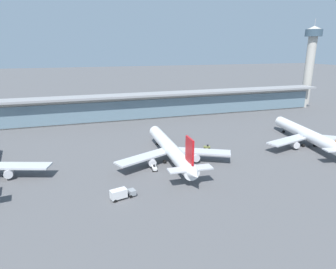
# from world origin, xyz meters

# --- Properties ---
(ground_plane) EXTENTS (1200.00, 1200.00, 0.00)m
(ground_plane) POSITION_xyz_m (0.00, 0.00, 0.00)
(ground_plane) COLOR #515154
(airliner_centre_stand) EXTENTS (44.09, 57.30, 15.27)m
(airliner_centre_stand) POSITION_xyz_m (-2.73, 1.43, 4.81)
(airliner_centre_stand) COLOR white
(airliner_centre_stand) RESTS_ON ground
(airliner_right_stand) EXTENTS (43.38, 57.09, 15.27)m
(airliner_right_stand) POSITION_xyz_m (60.53, 0.36, 4.81)
(airliner_right_stand) COLOR white
(airliner_right_stand) RESTS_ON ground
(service_truck_near_nose_grey) EXTENTS (7.64, 4.00, 3.10)m
(service_truck_near_nose_grey) POSITION_xyz_m (-25.34, -21.78, 1.69)
(service_truck_near_nose_grey) COLOR gray
(service_truck_near_nose_grey) RESTS_ON ground
(service_truck_under_wing_olive) EXTENTS (3.33, 2.85, 2.05)m
(service_truck_under_wing_olive) POSITION_xyz_m (16.28, 9.57, 0.87)
(service_truck_under_wing_olive) COLOR olive
(service_truck_under_wing_olive) RESTS_ON ground
(service_truck_mid_apron_white) EXTENTS (1.96, 3.00, 2.05)m
(service_truck_mid_apron_white) POSITION_xyz_m (-11.02, -5.32, 0.87)
(service_truck_mid_apron_white) COLOR silver
(service_truck_mid_apron_white) RESTS_ON ground
(terminal_building) EXTENTS (252.97, 12.80, 15.20)m
(terminal_building) POSITION_xyz_m (0.00, 73.98, 7.87)
(terminal_building) COLOR #B2ADA3
(terminal_building) RESTS_ON ground
(control_tower) EXTENTS (12.00, 12.00, 61.84)m
(control_tower) POSITION_xyz_m (135.41, 84.80, 33.85)
(control_tower) COLOR #B2ADA3
(control_tower) RESTS_ON ground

